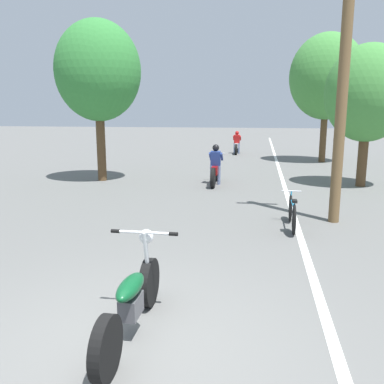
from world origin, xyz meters
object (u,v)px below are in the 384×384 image
object	(u,v)px
motorcycle_foreground	(132,300)
bicycle_parked	(292,212)
utility_pole	(344,63)
roadside_tree_left	(98,71)
motorcycle_rider_far	(237,145)
roadside_tree_right_near	(368,94)
roadside_tree_right_far	(327,77)
motorcycle_rider_lead	(215,169)

from	to	relation	value
motorcycle_foreground	bicycle_parked	xyz separation A→B (m)	(2.13, 4.80, -0.07)
utility_pole	motorcycle_foreground	bearing A→B (deg)	-119.86
roadside_tree_left	motorcycle_rider_far	distance (m)	11.93
motorcycle_foreground	bicycle_parked	bearing A→B (deg)	66.06
roadside_tree_right_near	roadside_tree_left	distance (m)	9.25
bicycle_parked	motorcycle_foreground	bearing A→B (deg)	-113.94
roadside_tree_left	roadside_tree_right_near	bearing A→B (deg)	2.00
roadside_tree_right_far	roadside_tree_left	bearing A→B (deg)	-141.30
utility_pole	bicycle_parked	world-z (taller)	utility_pole
roadside_tree_right_far	bicycle_parked	world-z (taller)	roadside_tree_right_far
roadside_tree_right_far	motorcycle_foreground	world-z (taller)	roadside_tree_right_far
roadside_tree_right_far	roadside_tree_left	world-z (taller)	roadside_tree_right_far
roadside_tree_left	motorcycle_rider_far	xyz separation A→B (m)	(4.37, 10.57, -3.39)
roadside_tree_right_far	motorcycle_rider_far	distance (m)	6.75
roadside_tree_right_near	motorcycle_foreground	size ratio (longest dim) A/B	2.16
motorcycle_foreground	roadside_tree_right_near	bearing A→B (deg)	65.03
roadside_tree_left	motorcycle_rider_lead	xyz separation A→B (m)	(4.24, -0.11, -3.38)
motorcycle_foreground	utility_pole	bearing A→B (deg)	60.14
utility_pole	roadside_tree_right_near	size ratio (longest dim) A/B	1.47
roadside_tree_right_far	motorcycle_rider_lead	xyz separation A→B (m)	(-4.63, -7.22, -3.64)
motorcycle_foreground	motorcycle_rider_lead	bearing A→B (deg)	90.76
roadside_tree_right_near	roadside_tree_right_far	size ratio (longest dim) A/B	0.75
bicycle_parked	motorcycle_rider_far	bearing A→B (deg)	97.68
roadside_tree_right_near	motorcycle_rider_far	size ratio (longest dim) A/B	2.25
roadside_tree_right_near	motorcycle_rider_lead	distance (m)	5.61
utility_pole	roadside_tree_right_far	world-z (taller)	utility_pole
roadside_tree_right_near	motorcycle_foreground	world-z (taller)	roadside_tree_right_near
utility_pole	roadside_tree_right_far	size ratio (longest dim) A/B	1.10
roadside_tree_right_near	roadside_tree_left	bearing A→B (deg)	-178.00
motorcycle_rider_far	roadside_tree_left	bearing A→B (deg)	-112.48
roadside_tree_right_far	motorcycle_rider_lead	distance (m)	9.32
utility_pole	roadside_tree_left	xyz separation A→B (m)	(-7.51, 4.61, 0.37)
roadside_tree_left	motorcycle_rider_lead	distance (m)	5.43
roadside_tree_right_far	motorcycle_foreground	distance (m)	18.14
roadside_tree_right_near	motorcycle_rider_far	xyz separation A→B (m)	(-4.84, 10.25, -2.58)
roadside_tree_right_far	bicycle_parked	xyz separation A→B (m)	(-2.36, -12.37, -3.83)
roadside_tree_right_far	bicycle_parked	distance (m)	13.16
motorcycle_rider_far	bicycle_parked	distance (m)	15.97
motorcycle_rider_far	utility_pole	bearing A→B (deg)	-78.33
roadside_tree_right_near	motorcycle_rider_lead	xyz separation A→B (m)	(-4.97, -0.43, -2.56)
roadside_tree_right_near	roadside_tree_right_far	xyz separation A→B (m)	(-0.34, 6.79, 1.08)
motorcycle_rider_lead	motorcycle_rider_far	bearing A→B (deg)	89.31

